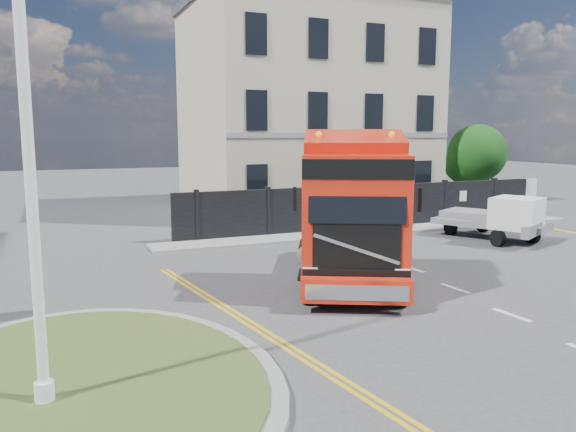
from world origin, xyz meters
name	(u,v)px	position (x,y,z in m)	size (l,w,h in m)	color
ground	(355,297)	(0.00, 0.00, 0.00)	(120.00, 120.00, 0.00)	#424244
traffic_island	(78,386)	(-7.00, -3.00, 0.08)	(6.80, 6.80, 0.17)	gray
hoarding_fence	(382,207)	(6.55, 9.00, 1.00)	(18.80, 0.25, 2.00)	black
georgian_building	(303,107)	(6.00, 16.50, 5.77)	(12.30, 10.30, 12.80)	beige
tree	(474,156)	(14.38, 12.10, 3.05)	(3.20, 3.20, 4.80)	#382619
pavement_far	(382,231)	(6.00, 8.10, 0.06)	(20.00, 1.60, 0.12)	gray
truck	(353,221)	(0.36, 0.80, 1.89)	(5.52, 7.46, 4.22)	black
flatbed_pickup	(506,218)	(9.21, 4.22, 0.99)	(3.60, 4.88, 1.84)	slate
lamppost_island	(29,155)	(-7.50, -3.50, 3.95)	(0.23, 0.47, 7.58)	white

